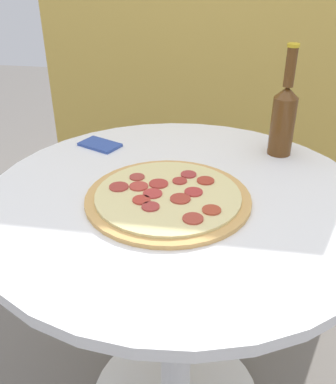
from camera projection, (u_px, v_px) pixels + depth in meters
The scene contains 5 objects.
table at pixel (177, 263), 1.06m from camera, with size 0.87×0.87×0.74m.
fence_panel at pixel (210, 73), 1.69m from camera, with size 1.35×0.04×1.58m.
pizza at pixel (168, 197), 0.92m from camera, with size 0.36×0.36×0.02m.
beer_bottle at pixel (284, 116), 1.09m from camera, with size 0.06×0.06×0.28m.
napkin at pixel (100, 145), 1.18m from camera, with size 0.13×0.10×0.01m.
Camera 1 is at (0.11, -0.82, 1.22)m, focal length 40.00 mm.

